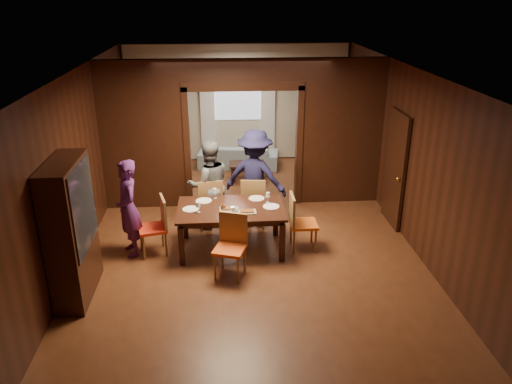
{
  "coord_description": "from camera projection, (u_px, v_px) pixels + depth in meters",
  "views": [
    {
      "loc": [
        -0.45,
        -7.81,
        4.08
      ],
      "look_at": [
        0.1,
        -0.4,
        1.05
      ],
      "focal_mm": 35.0,
      "sensor_mm": 36.0,
      "label": 1
    }
  ],
  "objects": [
    {
      "name": "condiment_jar",
      "position": [
        223.0,
        207.0,
        8.06
      ],
      "size": [
        0.08,
        0.08,
        0.11
      ],
      "primitive_type": null,
      "color": "#512D12",
      "rests_on": "dining_table"
    },
    {
      "name": "coffee_table",
      "position": [
        247.0,
        171.0,
        11.44
      ],
      "size": [
        0.8,
        0.5,
        0.4
      ],
      "primitive_type": "cube",
      "color": "black",
      "rests_on": "floor"
    },
    {
      "name": "window_far",
      "position": [
        238.0,
        94.0,
        12.24
      ],
      "size": [
        1.2,
        0.03,
        1.3
      ],
      "primitive_type": "cube",
      "color": "silver",
      "rests_on": "back_wall"
    },
    {
      "name": "curtain_right",
      "position": [
        268.0,
        111.0,
        12.43
      ],
      "size": [
        0.35,
        0.06,
        2.4
      ],
      "primitive_type": "cube",
      "color": "white",
      "rests_on": "back_wall"
    },
    {
      "name": "sofa",
      "position": [
        239.0,
        156.0,
        12.23
      ],
      "size": [
        2.02,
        1.02,
        0.56
      ],
      "primitive_type": "imported",
      "rotation": [
        0.0,
        0.0,
        3.0
      ],
      "color": "#8BA3B7",
      "rests_on": "floor"
    },
    {
      "name": "chair_far_l",
      "position": [
        209.0,
        203.0,
        9.05
      ],
      "size": [
        0.5,
        0.5,
        0.97
      ],
      "primitive_type": null,
      "rotation": [
        0.0,
        0.0,
        3.3
      ],
      "color": "#C35112",
      "rests_on": "floor"
    },
    {
      "name": "wineglass_far",
      "position": [
        215.0,
        193.0,
        8.49
      ],
      "size": [
        0.08,
        0.08,
        0.18
      ],
      "primitive_type": null,
      "color": "white",
      "rests_on": "dining_table"
    },
    {
      "name": "floor",
      "position": [
        249.0,
        239.0,
        8.78
      ],
      "size": [
        9.0,
        9.0,
        0.0
      ],
      "primitive_type": "plane",
      "color": "#562D18",
      "rests_on": "ground"
    },
    {
      "name": "curtain_left",
      "position": [
        208.0,
        112.0,
        12.32
      ],
      "size": [
        0.35,
        0.06,
        2.4
      ],
      "primitive_type": "cube",
      "color": "white",
      "rests_on": "back_wall"
    },
    {
      "name": "room_walls",
      "position": [
        243.0,
        128.0,
        9.96
      ],
      "size": [
        5.52,
        9.01,
        2.9
      ],
      "color": "black",
      "rests_on": "floor"
    },
    {
      "name": "plate_near",
      "position": [
        229.0,
        215.0,
        7.87
      ],
      "size": [
        0.27,
        0.27,
        0.01
      ],
      "primitive_type": "cylinder",
      "color": "white",
      "rests_on": "dining_table"
    },
    {
      "name": "dining_table",
      "position": [
        231.0,
        229.0,
        8.3
      ],
      "size": [
        1.75,
        1.09,
        0.76
      ],
      "primitive_type": "cube",
      "color": "black",
      "rests_on": "floor"
    },
    {
      "name": "wineglass_right",
      "position": [
        268.0,
        197.0,
        8.33
      ],
      "size": [
        0.08,
        0.08,
        0.18
      ],
      "primitive_type": null,
      "color": "silver",
      "rests_on": "dining_table"
    },
    {
      "name": "person_grey",
      "position": [
        209.0,
        185.0,
        8.95
      ],
      "size": [
        0.92,
        0.8,
        1.64
      ],
      "primitive_type": "imported",
      "rotation": [
        0.0,
        0.0,
        3.39
      ],
      "color": "#595B60",
      "rests_on": "floor"
    },
    {
      "name": "person_purple",
      "position": [
        128.0,
        208.0,
        8.03
      ],
      "size": [
        0.58,
        0.69,
        1.61
      ],
      "primitive_type": "imported",
      "rotation": [
        0.0,
        0.0,
        -1.19
      ],
      "color": "#51205F",
      "rests_on": "floor"
    },
    {
      "name": "chair_right",
      "position": [
        304.0,
        222.0,
        8.29
      ],
      "size": [
        0.44,
        0.44,
        0.97
      ],
      "primitive_type": null,
      "rotation": [
        0.0,
        0.0,
        1.57
      ],
      "color": "orange",
      "rests_on": "floor"
    },
    {
      "name": "wineglass_left",
      "position": [
        198.0,
        207.0,
        7.95
      ],
      "size": [
        0.08,
        0.08,
        0.18
      ],
      "primitive_type": null,
      "color": "white",
      "rests_on": "dining_table"
    },
    {
      "name": "serving_bowl",
      "position": [
        236.0,
        202.0,
        8.29
      ],
      "size": [
        0.36,
        0.36,
        0.09
      ],
      "primitive_type": "imported",
      "color": "black",
      "rests_on": "dining_table"
    },
    {
      "name": "door_right",
      "position": [
        395.0,
        169.0,
        9.03
      ],
      "size": [
        0.06,
        0.9,
        2.1
      ],
      "primitive_type": "cube",
      "color": "black",
      "rests_on": "floor"
    },
    {
      "name": "hutch",
      "position": [
        71.0,
        231.0,
        6.85
      ],
      "size": [
        0.4,
        1.2,
        2.0
      ],
      "primitive_type": "cube",
      "color": "black",
      "rests_on": "floor"
    },
    {
      "name": "plate_far_r",
      "position": [
        256.0,
        198.0,
        8.51
      ],
      "size": [
        0.27,
        0.27,
        0.01
      ],
      "primitive_type": "cylinder",
      "color": "silver",
      "rests_on": "dining_table"
    },
    {
      "name": "ceiling",
      "position": [
        248.0,
        72.0,
        7.69
      ],
      "size": [
        5.5,
        9.0,
        0.02
      ],
      "primitive_type": "cube",
      "color": "silver",
      "rests_on": "room_walls"
    },
    {
      "name": "platter_a",
      "position": [
        229.0,
        209.0,
        8.08
      ],
      "size": [
        0.3,
        0.2,
        0.04
      ],
      "primitive_type": "cube",
      "color": "gray",
      "rests_on": "dining_table"
    },
    {
      "name": "chair_near",
      "position": [
        230.0,
        247.0,
        7.48
      ],
      "size": [
        0.56,
        0.56,
        0.97
      ],
      "primitive_type": null,
      "rotation": [
        0.0,
        0.0,
        -0.32
      ],
      "color": "#E75015",
      "rests_on": "floor"
    },
    {
      "name": "plate_far_l",
      "position": [
        204.0,
        201.0,
        8.41
      ],
      "size": [
        0.27,
        0.27,
        0.01
      ],
      "primitive_type": "cylinder",
      "color": "white",
      "rests_on": "dining_table"
    },
    {
      "name": "plate_right",
      "position": [
        271.0,
        207.0,
        8.19
      ],
      "size": [
        0.27,
        0.27,
        0.01
      ],
      "primitive_type": "cylinder",
      "color": "white",
      "rests_on": "dining_table"
    },
    {
      "name": "platter_b",
      "position": [
        247.0,
        211.0,
        7.98
      ],
      "size": [
        0.3,
        0.2,
        0.04
      ],
      "primitive_type": "cube",
      "color": "gray",
      "rests_on": "dining_table"
    },
    {
      "name": "chair_far_r",
      "position": [
        253.0,
        201.0,
        9.11
      ],
      "size": [
        0.48,
        0.48,
        0.97
      ],
      "primitive_type": null,
      "rotation": [
        0.0,
        0.0,
        3.04
      ],
      "color": "#C54912",
      "rests_on": "floor"
    },
    {
      "name": "plate_left",
      "position": [
        191.0,
        209.0,
        8.09
      ],
      "size": [
        0.27,
        0.27,
        0.01
      ],
      "primitive_type": "cylinder",
      "color": "white",
      "rests_on": "dining_table"
    },
    {
      "name": "chair_left",
      "position": [
        152.0,
        227.0,
        8.13
      ],
      "size": [
        0.54,
        0.54,
        0.97
      ],
      "primitive_type": null,
      "rotation": [
        0.0,
        0.0,
        -1.32
      ],
      "color": "red",
      "rests_on": "floor"
    },
    {
      "name": "tumbler",
      "position": [
        233.0,
        211.0,
        7.87
      ],
      "size": [
        0.07,
        0.07,
        0.14
      ],
      "primitive_type": "cylinder",
      "color": "white",
      "rests_on": "dining_table"
    },
    {
      "name": "person_navy",
      "position": [
        255.0,
        177.0,
        9.12
      ],
      "size": [
        1.32,
        1.05,
        1.78
      ],
      "primitive_type": "imported",
      "rotation": [
        0.0,
        0.0,
        2.75
      ],
      "color": "#18173A",
      "rests_on": "floor"
    }
  ]
}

